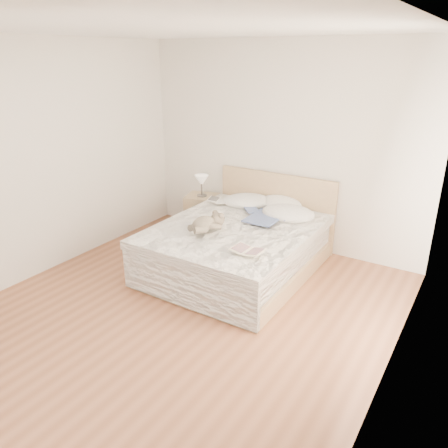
% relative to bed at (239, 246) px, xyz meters
% --- Properties ---
extents(floor, '(4.00, 4.50, 0.00)m').
position_rel_bed_xyz_m(floor, '(0.00, -1.19, -0.31)').
color(floor, brown).
rests_on(floor, ground).
extents(ceiling, '(4.00, 4.50, 0.00)m').
position_rel_bed_xyz_m(ceiling, '(0.00, -1.19, 2.39)').
color(ceiling, white).
rests_on(ceiling, ground).
extents(wall_back, '(4.00, 0.02, 2.70)m').
position_rel_bed_xyz_m(wall_back, '(0.00, 1.06, 1.04)').
color(wall_back, silver).
rests_on(wall_back, ground).
extents(wall_left, '(0.02, 4.50, 2.70)m').
position_rel_bed_xyz_m(wall_left, '(-2.00, -1.19, 1.04)').
color(wall_left, silver).
rests_on(wall_left, ground).
extents(wall_right, '(0.02, 4.50, 2.70)m').
position_rel_bed_xyz_m(wall_right, '(2.00, -1.19, 1.04)').
color(wall_right, silver).
rests_on(wall_right, ground).
extents(window, '(0.02, 1.30, 1.10)m').
position_rel_bed_xyz_m(window, '(1.99, -0.89, 1.14)').
color(window, white).
rests_on(window, wall_right).
extents(bed, '(1.72, 2.14, 1.00)m').
position_rel_bed_xyz_m(bed, '(0.00, 0.00, 0.00)').
color(bed, tan).
rests_on(bed, floor).
extents(nightstand, '(0.54, 0.51, 0.56)m').
position_rel_bed_xyz_m(nightstand, '(-1.09, 0.79, -0.03)').
color(nightstand, tan).
rests_on(nightstand, floor).
extents(table_lamp, '(0.24, 0.24, 0.31)m').
position_rel_bed_xyz_m(table_lamp, '(-1.08, 0.76, 0.48)').
color(table_lamp, '#494440').
rests_on(table_lamp, nightstand).
extents(pillow_left, '(0.79, 0.71, 0.19)m').
position_rel_bed_xyz_m(pillow_left, '(-0.28, 0.70, 0.33)').
color(pillow_left, silver).
rests_on(pillow_left, bed).
extents(pillow_middle, '(0.67, 0.52, 0.18)m').
position_rel_bed_xyz_m(pillow_middle, '(0.14, 0.86, 0.33)').
color(pillow_middle, white).
rests_on(pillow_middle, bed).
extents(pillow_right, '(0.73, 0.56, 0.20)m').
position_rel_bed_xyz_m(pillow_right, '(0.39, 0.55, 0.33)').
color(pillow_right, silver).
rests_on(pillow_right, bed).
extents(blouse, '(0.59, 0.63, 0.02)m').
position_rel_bed_xyz_m(blouse, '(0.19, 0.30, 0.32)').
color(blouse, '#354572').
rests_on(blouse, bed).
extents(photo_book, '(0.36, 0.29, 0.02)m').
position_rel_bed_xyz_m(photo_book, '(-0.64, 0.53, 0.32)').
color(photo_book, white).
rests_on(photo_book, bed).
extents(childrens_book, '(0.34, 0.24, 0.02)m').
position_rel_bed_xyz_m(childrens_book, '(0.49, -0.67, 0.32)').
color(childrens_book, '#FAEFCC').
rests_on(childrens_book, bed).
extents(teddy_bear, '(0.37, 0.44, 0.20)m').
position_rel_bed_xyz_m(teddy_bear, '(-0.18, -0.47, 0.34)').
color(teddy_bear, brown).
rests_on(teddy_bear, bed).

